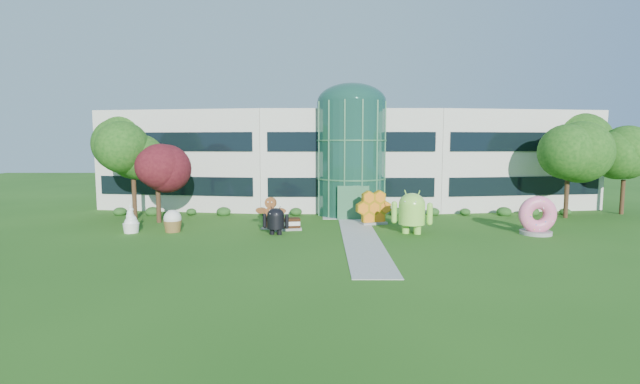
# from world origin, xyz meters

# --- Properties ---
(ground) EXTENTS (140.00, 140.00, 0.00)m
(ground) POSITION_xyz_m (0.00, 0.00, 0.00)
(ground) COLOR #215114
(ground) RESTS_ON ground
(building) EXTENTS (46.00, 15.00, 9.30)m
(building) POSITION_xyz_m (0.00, 18.00, 4.65)
(building) COLOR beige
(building) RESTS_ON ground
(atrium) EXTENTS (6.00, 6.00, 9.80)m
(atrium) POSITION_xyz_m (0.00, 12.00, 4.90)
(atrium) COLOR #194738
(atrium) RESTS_ON ground
(walkway) EXTENTS (2.40, 20.00, 0.04)m
(walkway) POSITION_xyz_m (0.00, 2.00, 0.02)
(walkway) COLOR #9E9E93
(walkway) RESTS_ON ground
(tree_red) EXTENTS (4.00, 4.00, 6.00)m
(tree_red) POSITION_xyz_m (-15.50, 7.50, 3.00)
(tree_red) COLOR #3F0C14
(tree_red) RESTS_ON ground
(trees_backdrop) EXTENTS (52.00, 8.00, 8.40)m
(trees_backdrop) POSITION_xyz_m (0.00, 13.00, 4.20)
(trees_backdrop) COLOR #144310
(trees_backdrop) RESTS_ON ground
(android_green) EXTENTS (3.42, 2.80, 3.34)m
(android_green) POSITION_xyz_m (3.66, 3.03, 1.67)
(android_green) COLOR #89D945
(android_green) RESTS_ON ground
(android_black) EXTENTS (2.11, 1.61, 2.17)m
(android_black) POSITION_xyz_m (-5.75, 2.66, 1.09)
(android_black) COLOR black
(android_black) RESTS_ON ground
(donut) EXTENTS (2.64, 1.31, 2.71)m
(donut) POSITION_xyz_m (12.20, 2.80, 1.36)
(donut) COLOR #F05B85
(donut) RESTS_ON ground
(gingerbread) EXTENTS (2.74, 1.60, 2.37)m
(gingerbread) POSITION_xyz_m (-6.33, 4.83, 1.19)
(gingerbread) COLOR maroon
(gingerbread) RESTS_ON ground
(ice_cream_sandwich) EXTENTS (2.08, 1.27, 0.87)m
(ice_cream_sandwich) POSITION_xyz_m (-5.05, 4.38, 0.43)
(ice_cream_sandwich) COLOR black
(ice_cream_sandwich) RESTS_ON ground
(honeycomb) EXTENTS (3.21, 1.98, 2.37)m
(honeycomb) POSITION_xyz_m (1.43, 6.84, 1.19)
(honeycomb) COLOR orange
(honeycomb) RESTS_ON ground
(froyo) EXTENTS (1.39, 1.39, 2.05)m
(froyo) POSITION_xyz_m (-15.98, 3.27, 1.02)
(froyo) COLOR white
(froyo) RESTS_ON ground
(cupcake) EXTENTS (1.73, 1.73, 1.59)m
(cupcake) POSITION_xyz_m (-13.15, 3.60, 0.79)
(cupcake) COLOR white
(cupcake) RESTS_ON ground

